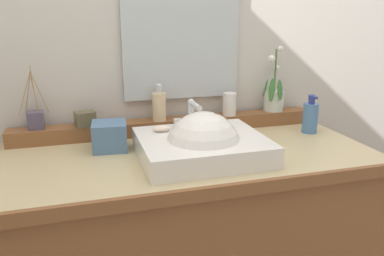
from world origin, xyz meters
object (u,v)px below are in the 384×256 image
at_px(sink_basin, 203,148).
at_px(reed_diffuser, 36,119).
at_px(potted_plant, 274,96).
at_px(lotion_bottle, 310,117).
at_px(soap_dispenser, 159,106).
at_px(soap_bar, 162,128).
at_px(trinket_box, 85,119).
at_px(tumbler_cup, 230,104).
at_px(tissue_box, 110,136).

height_order(sink_basin, reed_diffuser, reed_diffuser).
xyz_separation_m(potted_plant, lotion_bottle, (0.09, -0.19, -0.06)).
relative_size(sink_basin, soap_dispenser, 2.86).
bearing_deg(sink_basin, soap_bar, 135.95).
height_order(potted_plant, trinket_box, potted_plant).
bearing_deg(sink_basin, tumbler_cup, 54.80).
relative_size(potted_plant, soap_dispenser, 1.90).
distance_m(tumbler_cup, tissue_box, 0.57).
relative_size(soap_bar, soap_dispenser, 0.44).
height_order(tumbler_cup, tissue_box, tumbler_cup).
xyz_separation_m(soap_bar, potted_plant, (0.59, 0.24, 0.04)).
xyz_separation_m(trinket_box, tissue_box, (0.08, -0.14, -0.04)).
distance_m(reed_diffuser, tissue_box, 0.32).
bearing_deg(reed_diffuser, tissue_box, -30.47).
bearing_deg(soap_dispenser, reed_diffuser, 177.52).
xyz_separation_m(soap_dispenser, reed_diffuser, (-0.50, 0.02, -0.03)).
bearing_deg(trinket_box, soap_bar, -48.40).
height_order(soap_bar, reed_diffuser, reed_diffuser).
relative_size(soap_bar, lotion_bottle, 0.41).
relative_size(soap_dispenser, lotion_bottle, 0.94).
relative_size(reed_diffuser, tissue_box, 1.96).
relative_size(tumbler_cup, lotion_bottle, 0.61).
bearing_deg(reed_diffuser, sink_basin, -30.99).
bearing_deg(soap_dispenser, lotion_bottle, -14.10).
bearing_deg(soap_dispenser, tumbler_cup, -0.21).
distance_m(soap_dispenser, tumbler_cup, 0.32).
height_order(potted_plant, reed_diffuser, potted_plant).
relative_size(sink_basin, lotion_bottle, 2.70).
relative_size(sink_basin, tumbler_cup, 4.41).
distance_m(sink_basin, soap_bar, 0.18).
relative_size(tumbler_cup, trinket_box, 1.32).
bearing_deg(potted_plant, soap_dispenser, -177.53).
height_order(potted_plant, tissue_box, potted_plant).
distance_m(tumbler_cup, lotion_bottle, 0.36).
height_order(soap_bar, tumbler_cup, tumbler_cup).
distance_m(potted_plant, tissue_box, 0.81).
distance_m(potted_plant, trinket_box, 0.87).
bearing_deg(potted_plant, sink_basin, -142.60).
distance_m(potted_plant, lotion_bottle, 0.21).
distance_m(sink_basin, tissue_box, 0.37).
bearing_deg(tumbler_cup, potted_plant, 6.17).
distance_m(soap_bar, reed_diffuser, 0.52).
bearing_deg(tissue_box, soap_bar, -20.74).
distance_m(potted_plant, reed_diffuser, 1.06).
xyz_separation_m(sink_basin, tissue_box, (-0.32, 0.19, 0.02)).
height_order(soap_dispenser, tumbler_cup, soap_dispenser).
xyz_separation_m(soap_bar, tissue_box, (-0.19, 0.07, -0.04)).
xyz_separation_m(sink_basin, lotion_bottle, (0.55, 0.17, 0.03)).
distance_m(tumbler_cup, reed_diffuser, 0.83).
distance_m(soap_dispenser, reed_diffuser, 0.50).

